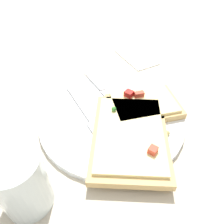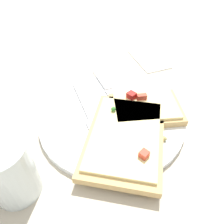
% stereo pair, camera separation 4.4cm
% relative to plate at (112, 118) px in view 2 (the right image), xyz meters
% --- Properties ---
extents(ground_plane, '(4.00, 4.00, 0.00)m').
position_rel_plate_xyz_m(ground_plane, '(0.00, 0.00, -0.01)').
color(ground_plane, '#BCB29E').
extents(plate, '(0.29, 0.29, 0.01)m').
position_rel_plate_xyz_m(plate, '(0.00, 0.00, 0.00)').
color(plate, white).
rests_on(plate, ground).
extents(fork, '(0.21, 0.03, 0.01)m').
position_rel_plate_xyz_m(fork, '(0.01, 0.04, 0.01)').
color(fork, silver).
rests_on(fork, plate).
extents(knife, '(0.22, 0.03, 0.01)m').
position_rel_plate_xyz_m(knife, '(0.07, -0.02, 0.01)').
color(knife, silver).
rests_on(knife, plate).
extents(pizza_slice_main, '(0.24, 0.22, 0.03)m').
position_rel_plate_xyz_m(pizza_slice_main, '(-0.07, -0.00, 0.02)').
color(pizza_slice_main, tan).
rests_on(pizza_slice_main, plate).
extents(pizza_slice_corner, '(0.13, 0.16, 0.03)m').
position_rel_plate_xyz_m(pizza_slice_corner, '(-0.01, -0.07, 0.02)').
color(pizza_slice_corner, tan).
rests_on(pizza_slice_corner, plate).
extents(crumb_scatter, '(0.04, 0.03, 0.01)m').
position_rel_plate_xyz_m(crumb_scatter, '(-0.09, -0.06, 0.01)').
color(crumb_scatter, tan).
rests_on(crumb_scatter, plate).
extents(drinking_glass, '(0.07, 0.07, 0.10)m').
position_rel_plate_xyz_m(drinking_glass, '(-0.09, 0.19, 0.04)').
color(drinking_glass, silver).
rests_on(drinking_glass, ground).
extents(napkin, '(0.13, 0.08, 0.01)m').
position_rel_plate_xyz_m(napkin, '(0.19, -0.19, -0.00)').
color(napkin, white).
rests_on(napkin, ground).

